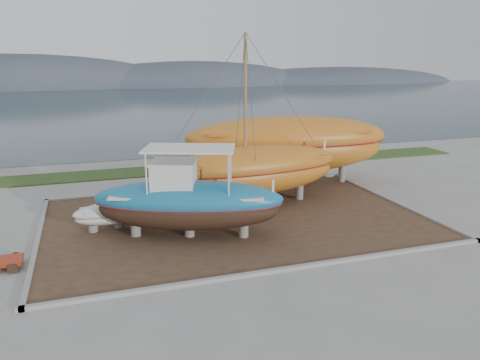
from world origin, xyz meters
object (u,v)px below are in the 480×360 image
object	(u,v)px
orange_bare_hull	(287,151)
blue_caique	(188,193)
white_dinghy	(118,215)
orange_sailboat	(254,123)

from	to	relation	value
orange_bare_hull	blue_caique	bearing A→B (deg)	-128.87
white_dinghy	orange_bare_hull	world-z (taller)	orange_bare_hull
blue_caique	orange_bare_hull	world-z (taller)	orange_bare_hull
orange_sailboat	blue_caique	bearing A→B (deg)	-146.64
blue_caique	white_dinghy	world-z (taller)	blue_caique
orange_sailboat	white_dinghy	bearing A→B (deg)	-175.44
blue_caique	orange_bare_hull	distance (m)	10.41
white_dinghy	orange_sailboat	world-z (taller)	orange_sailboat
blue_caique	white_dinghy	bearing A→B (deg)	163.16
blue_caique	orange_sailboat	xyz separation A→B (m)	(4.27, 3.38, 2.46)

